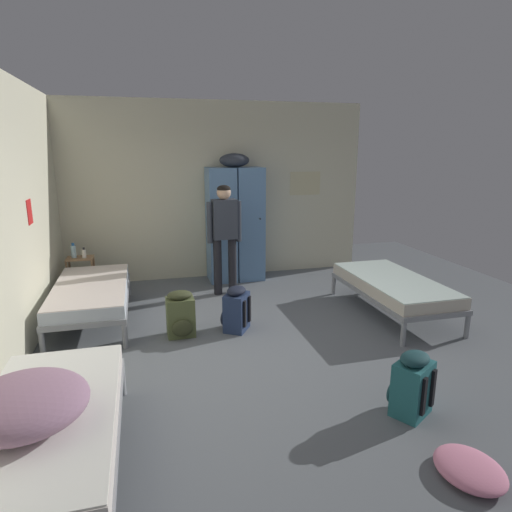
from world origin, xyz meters
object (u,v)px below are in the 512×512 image
(locker_bank, at_px, (235,222))
(clothes_pile_pink, at_px, (470,469))
(bed_left_rear, at_px, (91,292))
(person_traveler, at_px, (224,229))
(backpack_navy, at_px, (236,310))
(bed_left_front, at_px, (48,425))
(backpack_teal, at_px, (411,385))
(bed_right, at_px, (393,286))
(water_bottle, at_px, (74,251))
(bedding_heap, at_px, (25,404))
(backpack_olive, at_px, (181,315))
(lotion_bottle, at_px, (84,253))
(shelf_unit, at_px, (81,272))

(locker_bank, bearing_deg, clothes_pile_pink, -83.50)
(bed_left_rear, relative_size, clothes_pile_pink, 3.76)
(person_traveler, xyz_separation_m, backpack_navy, (-0.14, -1.39, -0.73))
(bed_left_front, xyz_separation_m, backpack_teal, (2.74, 0.02, -0.12))
(bed_left_rear, bearing_deg, bed_right, -10.85)
(bed_left_rear, height_order, water_bottle, water_bottle)
(locker_bank, distance_m, bedding_heap, 4.86)
(bedding_heap, distance_m, backpack_olive, 2.50)
(bed_left_front, relative_size, bed_left_rear, 1.00)
(person_traveler, bearing_deg, backpack_navy, -95.61)
(person_traveler, distance_m, lotion_bottle, 2.11)
(backpack_teal, bearing_deg, person_traveler, 104.60)
(bed_left_rear, height_order, lotion_bottle, lotion_bottle)
(shelf_unit, bearing_deg, locker_bank, 4.77)
(person_traveler, relative_size, backpack_navy, 2.97)
(shelf_unit, relative_size, clothes_pile_pink, 1.13)
(person_traveler, bearing_deg, bed_right, -34.71)
(bedding_heap, xyz_separation_m, person_traveler, (1.93, 3.59, 0.35))
(backpack_navy, xyz_separation_m, backpack_olive, (-0.66, -0.01, 0.00))
(backpack_olive, bearing_deg, water_bottle, 125.61)
(bed_right, distance_m, backpack_teal, 2.34)
(bed_left_rear, distance_m, clothes_pile_pink, 4.47)
(bed_right, height_order, lotion_bottle, lotion_bottle)
(backpack_teal, relative_size, backpack_olive, 1.00)
(shelf_unit, height_order, clothes_pile_pink, shelf_unit)
(water_bottle, relative_size, lotion_bottle, 1.42)
(lotion_bottle, bearing_deg, water_bottle, 158.20)
(bed_left_rear, bearing_deg, bed_left_front, -90.00)
(clothes_pile_pink, bearing_deg, shelf_unit, 122.24)
(bedding_heap, bearing_deg, shelf_unit, 92.34)
(person_traveler, relative_size, backpack_olive, 2.97)
(backpack_teal, distance_m, clothes_pile_pink, 0.77)
(locker_bank, relative_size, clothes_pile_pink, 4.10)
(shelf_unit, distance_m, lotion_bottle, 0.30)
(bedding_heap, xyz_separation_m, backpack_navy, (1.79, 2.20, -0.37))
(person_traveler, distance_m, water_bottle, 2.26)
(shelf_unit, xyz_separation_m, backpack_teal, (2.99, -3.96, -0.09))
(bed_left_rear, xyz_separation_m, bed_right, (3.84, -0.73, 0.00))
(shelf_unit, distance_m, backpack_navy, 2.73)
(bed_right, distance_m, backpack_navy, 2.13)
(water_bottle, height_order, lotion_bottle, water_bottle)
(bedding_heap, bearing_deg, water_bottle, 93.44)
(bed_right, relative_size, lotion_bottle, 12.24)
(lotion_bottle, bearing_deg, shelf_unit, 150.26)
(water_bottle, bearing_deg, bed_left_front, -85.28)
(bed_right, relative_size, backpack_teal, 3.45)
(water_bottle, bearing_deg, bedding_heap, -86.56)
(person_traveler, bearing_deg, bed_left_rear, -160.72)
(person_traveler, bearing_deg, backpack_teal, -75.40)
(locker_bank, height_order, backpack_olive, locker_bank)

